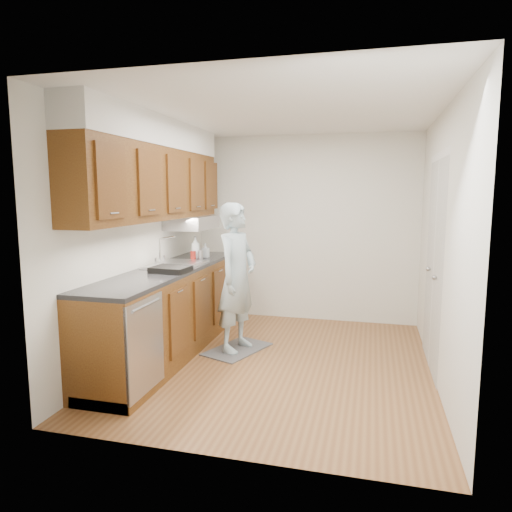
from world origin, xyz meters
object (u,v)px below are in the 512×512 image
(soda_can, at_px, (193,256))
(steel_can, at_px, (200,255))
(person, at_px, (237,268))
(soap_bottle_b, at_px, (205,250))
(soap_bottle_a, at_px, (196,248))
(dish_rack, at_px, (171,269))

(soda_can, bearing_deg, steel_can, 58.02)
(person, distance_m, soap_bottle_b, 0.84)
(soap_bottle_a, relative_size, steel_can, 2.40)
(person, relative_size, soap_bottle_a, 6.54)
(soap_bottle_a, xyz_separation_m, steel_can, (0.06, -0.01, -0.08))
(soap_bottle_b, bearing_deg, steel_can, -85.12)
(person, relative_size, soap_bottle_b, 10.51)
(soap_bottle_b, bearing_deg, soap_bottle_a, -102.16)
(soda_can, bearing_deg, soap_bottle_a, 95.93)
(person, bearing_deg, soda_can, 79.50)
(person, bearing_deg, soap_bottle_b, 58.58)
(soap_bottle_b, bearing_deg, dish_rack, -88.07)
(soap_bottle_a, bearing_deg, person, -31.37)
(soda_can, distance_m, dish_rack, 0.78)
(steel_can, bearing_deg, soap_bottle_a, 167.23)
(soda_can, bearing_deg, person, -24.55)
(person, xyz_separation_m, soap_bottle_a, (-0.63, 0.38, 0.15))
(soap_bottle_b, relative_size, soda_can, 1.51)
(soda_can, relative_size, steel_can, 0.99)
(dish_rack, bearing_deg, soda_can, 99.32)
(soap_bottle_a, distance_m, soda_can, 0.13)
(soap_bottle_b, distance_m, dish_rack, 1.09)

